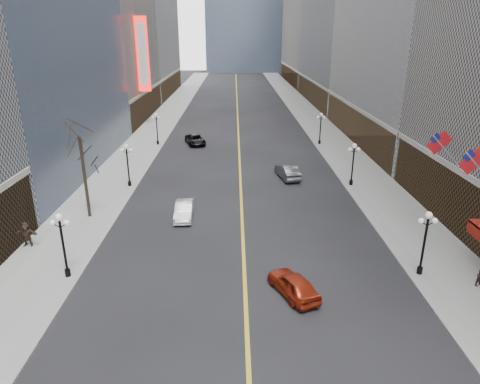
{
  "coord_description": "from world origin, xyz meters",
  "views": [
    {
      "loc": [
        -0.63,
        5.06,
        15.38
      ],
      "look_at": [
        -0.41,
        22.43,
        8.9
      ],
      "focal_mm": 32.0,
      "sensor_mm": 36.0,
      "label": 1
    }
  ],
  "objects_px": {
    "streetlamp_west_3": "(157,126)",
    "car_nb_mid": "(184,210)",
    "streetlamp_east_1": "(425,237)",
    "car_sb_far": "(287,171)",
    "streetlamp_east_2": "(353,160)",
    "car_sb_mid": "(293,284)",
    "streetlamp_east_3": "(321,125)",
    "streetlamp_west_1": "(62,239)",
    "streetlamp_west_2": "(127,161)",
    "car_nb_far": "(195,140)"
  },
  "relations": [
    {
      "from": "streetlamp_west_3",
      "to": "car_nb_mid",
      "type": "bearing_deg",
      "value": -75.67
    },
    {
      "from": "streetlamp_east_1",
      "to": "streetlamp_west_3",
      "type": "relative_size",
      "value": 1.0
    },
    {
      "from": "streetlamp_east_1",
      "to": "streetlamp_west_3",
      "type": "distance_m",
      "value": 43.05
    },
    {
      "from": "car_sb_far",
      "to": "streetlamp_east_1",
      "type": "bearing_deg",
      "value": 95.95
    },
    {
      "from": "streetlamp_west_3",
      "to": "car_nb_mid",
      "type": "distance_m",
      "value": 27.06
    },
    {
      "from": "streetlamp_east_1",
      "to": "streetlamp_west_3",
      "type": "bearing_deg",
      "value": 123.25
    },
    {
      "from": "streetlamp_east_2",
      "to": "car_sb_mid",
      "type": "height_order",
      "value": "streetlamp_east_2"
    },
    {
      "from": "car_sb_mid",
      "to": "car_sb_far",
      "type": "bearing_deg",
      "value": -119.97
    },
    {
      "from": "streetlamp_east_3",
      "to": "car_sb_mid",
      "type": "height_order",
      "value": "streetlamp_east_3"
    },
    {
      "from": "streetlamp_east_1",
      "to": "streetlamp_east_2",
      "type": "xyz_separation_m",
      "value": [
        0.0,
        18.0,
        0.0
      ]
    },
    {
      "from": "streetlamp_west_1",
      "to": "streetlamp_west_2",
      "type": "xyz_separation_m",
      "value": [
        0.0,
        18.0,
        0.0
      ]
    },
    {
      "from": "car_sb_mid",
      "to": "car_sb_far",
      "type": "distance_m",
      "value": 22.99
    },
    {
      "from": "car_nb_mid",
      "to": "streetlamp_west_3",
      "type": "bearing_deg",
      "value": 102.75
    },
    {
      "from": "streetlamp_east_1",
      "to": "car_nb_mid",
      "type": "bearing_deg",
      "value": 149.76
    },
    {
      "from": "streetlamp_west_3",
      "to": "streetlamp_west_1",
      "type": "bearing_deg",
      "value": -90.0
    },
    {
      "from": "streetlamp_east_2",
      "to": "car_nb_mid",
      "type": "relative_size",
      "value": 1.05
    },
    {
      "from": "streetlamp_east_2",
      "to": "car_nb_mid",
      "type": "bearing_deg",
      "value": -154.32
    },
    {
      "from": "streetlamp_west_2",
      "to": "car_sb_far",
      "type": "height_order",
      "value": "streetlamp_west_2"
    },
    {
      "from": "car_nb_far",
      "to": "streetlamp_east_1",
      "type": "bearing_deg",
      "value": -80.51
    },
    {
      "from": "car_sb_far",
      "to": "streetlamp_east_3",
      "type": "bearing_deg",
      "value": -124.51
    },
    {
      "from": "streetlamp_east_3",
      "to": "car_sb_far",
      "type": "xyz_separation_m",
      "value": [
        -6.5,
        -15.26,
        -2.1
      ]
    },
    {
      "from": "streetlamp_west_3",
      "to": "car_sb_far",
      "type": "bearing_deg",
      "value": -41.73
    },
    {
      "from": "streetlamp_east_2",
      "to": "streetlamp_west_3",
      "type": "bearing_deg",
      "value": 142.67
    },
    {
      "from": "streetlamp_east_3",
      "to": "car_nb_mid",
      "type": "height_order",
      "value": "streetlamp_east_3"
    },
    {
      "from": "streetlamp_west_1",
      "to": "car_nb_mid",
      "type": "xyz_separation_m",
      "value": [
        6.68,
        9.86,
        -2.19
      ]
    },
    {
      "from": "streetlamp_west_2",
      "to": "car_sb_far",
      "type": "distance_m",
      "value": 17.45
    },
    {
      "from": "streetlamp_east_1",
      "to": "streetlamp_west_1",
      "type": "bearing_deg",
      "value": 180.0
    },
    {
      "from": "streetlamp_east_1",
      "to": "car_sb_mid",
      "type": "xyz_separation_m",
      "value": [
        -8.81,
        -2.13,
        -2.17
      ]
    },
    {
      "from": "streetlamp_west_3",
      "to": "car_nb_mid",
      "type": "height_order",
      "value": "streetlamp_west_3"
    },
    {
      "from": "streetlamp_east_2",
      "to": "car_sb_mid",
      "type": "xyz_separation_m",
      "value": [
        -8.81,
        -20.13,
        -2.17
      ]
    },
    {
      "from": "car_sb_far",
      "to": "car_sb_mid",
      "type": "bearing_deg",
      "value": 72.78
    },
    {
      "from": "car_sb_mid",
      "to": "streetlamp_west_1",
      "type": "bearing_deg",
      "value": -32.38
    },
    {
      "from": "streetlamp_west_3",
      "to": "car_sb_far",
      "type": "height_order",
      "value": "streetlamp_west_3"
    },
    {
      "from": "streetlamp_east_1",
      "to": "streetlamp_west_2",
      "type": "xyz_separation_m",
      "value": [
        -23.6,
        18.0,
        0.0
      ]
    },
    {
      "from": "streetlamp_east_2",
      "to": "streetlamp_west_2",
      "type": "height_order",
      "value": "same"
    },
    {
      "from": "streetlamp_west_1",
      "to": "car_sb_mid",
      "type": "bearing_deg",
      "value": -8.2
    },
    {
      "from": "streetlamp_west_1",
      "to": "car_sb_far",
      "type": "distance_m",
      "value": 26.97
    },
    {
      "from": "streetlamp_east_1",
      "to": "streetlamp_east_2",
      "type": "distance_m",
      "value": 18.0
    },
    {
      "from": "car_sb_mid",
      "to": "car_nb_far",
      "type": "bearing_deg",
      "value": -100.53
    },
    {
      "from": "streetlamp_west_1",
      "to": "streetlamp_west_3",
      "type": "bearing_deg",
      "value": 90.0
    },
    {
      "from": "streetlamp_west_1",
      "to": "car_sb_mid",
      "type": "xyz_separation_m",
      "value": [
        14.79,
        -2.13,
        -2.17
      ]
    },
    {
      "from": "streetlamp_west_1",
      "to": "car_nb_mid",
      "type": "relative_size",
      "value": 1.05
    },
    {
      "from": "streetlamp_east_2",
      "to": "car_sb_far",
      "type": "height_order",
      "value": "streetlamp_east_2"
    },
    {
      "from": "streetlamp_west_3",
      "to": "streetlamp_west_2",
      "type": "bearing_deg",
      "value": -90.0
    },
    {
      "from": "car_sb_far",
      "to": "car_nb_far",
      "type": "bearing_deg",
      "value": -64.76
    },
    {
      "from": "streetlamp_east_1",
      "to": "car_sb_far",
      "type": "height_order",
      "value": "streetlamp_east_1"
    },
    {
      "from": "streetlamp_east_3",
      "to": "car_sb_far",
      "type": "height_order",
      "value": "streetlamp_east_3"
    },
    {
      "from": "streetlamp_west_3",
      "to": "streetlamp_east_1",
      "type": "bearing_deg",
      "value": -56.75
    },
    {
      "from": "car_nb_mid",
      "to": "streetlamp_east_3",
      "type": "bearing_deg",
      "value": 55.5
    },
    {
      "from": "streetlamp_west_3",
      "to": "streetlamp_east_2",
      "type": "bearing_deg",
      "value": -37.33
    }
  ]
}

